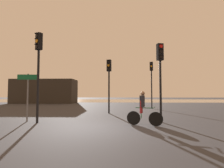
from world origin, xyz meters
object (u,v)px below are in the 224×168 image
at_px(distant_building, 45,91).
at_px(traffic_light_far_right, 151,76).
at_px(traffic_light_near_right, 160,67).
at_px(cyclist, 143,108).
at_px(traffic_light_center, 109,76).
at_px(direction_sign_post, 28,90).
at_px(traffic_light_near_left, 38,60).

relative_size(distant_building, traffic_light_far_right, 2.03).
distance_m(distant_building, traffic_light_near_right, 23.03).
bearing_deg(cyclist, traffic_light_near_right, 149.47).
bearing_deg(traffic_light_center, direction_sign_post, 61.02).
bearing_deg(distant_building, traffic_light_center, -52.35).
bearing_deg(cyclist, traffic_light_center, -141.71).
bearing_deg(traffic_light_near_right, distant_building, -67.78).
xyz_separation_m(distant_building, traffic_light_near_left, (7.51, -18.73, 1.38)).
height_order(traffic_light_near_left, cyclist, traffic_light_near_left).
xyz_separation_m(traffic_light_far_right, cyclist, (-2.25, -9.45, -2.46)).
relative_size(traffic_light_near_left, cyclist, 2.87).
bearing_deg(direction_sign_post, traffic_light_near_left, 145.85).
height_order(traffic_light_near_left, traffic_light_far_right, traffic_light_far_right).
bearing_deg(distant_building, traffic_light_near_right, -52.67).
height_order(distant_building, direction_sign_post, distant_building).
relative_size(traffic_light_far_right, traffic_light_center, 1.15).
relative_size(traffic_light_near_right, direction_sign_post, 1.62).
bearing_deg(traffic_light_far_right, direction_sign_post, 59.96).
bearing_deg(traffic_light_far_right, distant_building, -18.36).
bearing_deg(cyclist, traffic_light_near_left, -77.85).
height_order(traffic_light_far_right, traffic_light_near_right, traffic_light_far_right).
distance_m(traffic_light_near_left, direction_sign_post, 1.79).
height_order(traffic_light_near_right, direction_sign_post, traffic_light_near_right).
xyz_separation_m(traffic_light_center, traffic_light_near_right, (2.96, -4.04, 0.04)).
distance_m(traffic_light_center, traffic_light_near_right, 5.01).
distance_m(distant_building, traffic_light_near_left, 20.23).
xyz_separation_m(distant_building, traffic_light_near_right, (13.95, -18.30, 1.06)).
bearing_deg(traffic_light_far_right, traffic_light_near_left, 64.15).
relative_size(distant_building, direction_sign_post, 3.71).
bearing_deg(direction_sign_post, traffic_light_near_right, 175.77).
bearing_deg(direction_sign_post, distant_building, -73.95).
height_order(traffic_light_far_right, traffic_light_center, traffic_light_far_right).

